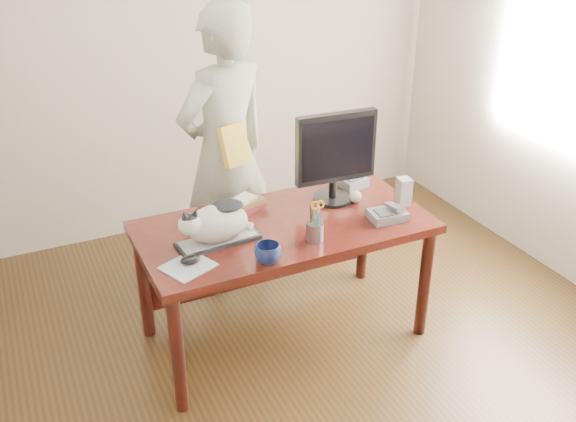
# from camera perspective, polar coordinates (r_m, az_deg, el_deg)

# --- Properties ---
(room) EXTENTS (4.50, 4.50, 4.50)m
(room) POSITION_cam_1_polar(r_m,az_deg,el_deg) (2.79, 4.84, 4.45)
(room) COLOR black
(room) RESTS_ON ground
(desk) EXTENTS (1.60, 0.80, 0.75)m
(desk) POSITION_cam_1_polar(r_m,az_deg,el_deg) (3.66, -0.86, -2.61)
(desk) COLOR black
(desk) RESTS_ON ground
(keyboard) EXTENTS (0.45, 0.20, 0.03)m
(keyboard) POSITION_cam_1_polar(r_m,az_deg,el_deg) (3.36, -6.22, -2.62)
(keyboard) COLOR black
(keyboard) RESTS_ON desk
(cat) EXTENTS (0.43, 0.24, 0.24)m
(cat) POSITION_cam_1_polar(r_m,az_deg,el_deg) (3.30, -6.52, -1.00)
(cat) COLOR silver
(cat) RESTS_ON keyboard
(monitor) EXTENTS (0.48, 0.25, 0.54)m
(monitor) POSITION_cam_1_polar(r_m,az_deg,el_deg) (3.66, 4.26, 5.17)
(monitor) COLOR black
(monitor) RESTS_ON desk
(pen_cup) EXTENTS (0.10, 0.10, 0.23)m
(pen_cup) POSITION_cam_1_polar(r_m,az_deg,el_deg) (3.34, 2.41, -1.65)
(pen_cup) COLOR gray
(pen_cup) RESTS_ON desk
(mousepad) EXTENTS (0.29, 0.28, 0.01)m
(mousepad) POSITION_cam_1_polar(r_m,az_deg,el_deg) (3.18, -8.87, -4.88)
(mousepad) COLOR #AEB4BA
(mousepad) RESTS_ON desk
(mouse) EXTENTS (0.12, 0.10, 0.04)m
(mouse) POSITION_cam_1_polar(r_m,az_deg,el_deg) (3.19, -8.66, -4.31)
(mouse) COLOR black
(mouse) RESTS_ON mousepad
(coffee_mug) EXTENTS (0.18, 0.18, 0.10)m
(coffee_mug) POSITION_cam_1_polar(r_m,az_deg,el_deg) (3.15, -1.81, -3.81)
(coffee_mug) COLOR #0D1437
(coffee_mug) RESTS_ON desk
(phone) EXTENTS (0.22, 0.18, 0.09)m
(phone) POSITION_cam_1_polar(r_m,az_deg,el_deg) (3.60, 8.90, -0.28)
(phone) COLOR slate
(phone) RESTS_ON desk
(speaker) EXTENTS (0.08, 0.09, 0.16)m
(speaker) POSITION_cam_1_polar(r_m,az_deg,el_deg) (3.76, 10.24, 1.71)
(speaker) COLOR #9C9C9F
(speaker) RESTS_ON desk
(baseball) EXTENTS (0.07, 0.07, 0.07)m
(baseball) POSITION_cam_1_polar(r_m,az_deg,el_deg) (3.77, 6.02, 1.29)
(baseball) COLOR white
(baseball) RESTS_ON desk
(book_stack) EXTENTS (0.24, 0.21, 0.07)m
(book_stack) POSITION_cam_1_polar(r_m,az_deg,el_deg) (3.69, -3.72, 0.69)
(book_stack) COLOR #431217
(book_stack) RESTS_ON desk
(calculator) EXTENTS (0.19, 0.23, 0.06)m
(calculator) POSITION_cam_1_polar(r_m,az_deg,el_deg) (3.99, 5.43, 2.76)
(calculator) COLOR slate
(calculator) RESTS_ON desk
(person) EXTENTS (0.79, 0.64, 1.85)m
(person) POSITION_cam_1_polar(r_m,az_deg,el_deg) (3.99, -5.59, 5.02)
(person) COLOR beige
(person) RESTS_ON ground
(held_book) EXTENTS (0.20, 0.16, 0.24)m
(held_book) POSITION_cam_1_polar(r_m,az_deg,el_deg) (3.79, -4.78, 5.86)
(held_book) COLOR gold
(held_book) RESTS_ON person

